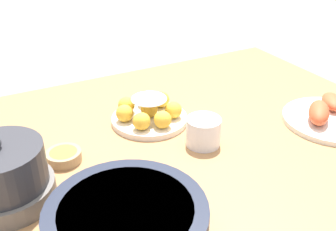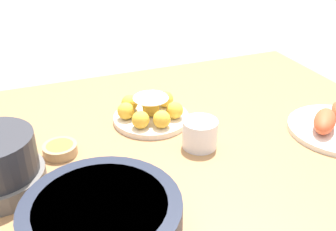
# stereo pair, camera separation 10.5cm
# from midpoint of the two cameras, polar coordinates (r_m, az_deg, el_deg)

# --- Properties ---
(dining_table) EXTENTS (1.23, 0.96, 0.71)m
(dining_table) POSITION_cam_midpoint_polar(r_m,az_deg,el_deg) (1.09, -0.03, -7.08)
(dining_table) COLOR #A87547
(dining_table) RESTS_ON ground_plane
(cake_plate) EXTENTS (0.21, 0.21, 0.08)m
(cake_plate) POSITION_cam_midpoint_polar(r_m,az_deg,el_deg) (1.09, -5.55, 0.37)
(cake_plate) COLOR silver
(cake_plate) RESTS_ON dining_table
(serving_bowl) EXTENTS (0.29, 0.29, 0.08)m
(serving_bowl) POSITION_cam_midpoint_polar(r_m,az_deg,el_deg) (0.73, -10.23, -15.36)
(serving_bowl) COLOR #232838
(serving_bowl) RESTS_ON dining_table
(sauce_bowl) EXTENTS (0.08, 0.08, 0.03)m
(sauce_bowl) POSITION_cam_midpoint_polar(r_m,az_deg,el_deg) (0.98, -17.90, -5.71)
(sauce_bowl) COLOR tan
(sauce_bowl) RESTS_ON dining_table
(seafood_platter) EXTENTS (0.26, 0.26, 0.07)m
(seafood_platter) POSITION_cam_midpoint_polar(r_m,az_deg,el_deg) (1.16, 20.40, -0.14)
(seafood_platter) COLOR silver
(seafood_platter) RESTS_ON dining_table
(cup_far) EXTENTS (0.09, 0.09, 0.07)m
(cup_far) POSITION_cam_midpoint_polar(r_m,az_deg,el_deg) (0.98, 2.12, -2.45)
(cup_far) COLOR white
(cup_far) RESTS_ON dining_table
(warming_pot) EXTENTS (0.20, 0.20, 0.15)m
(warming_pot) POSITION_cam_midpoint_polar(r_m,az_deg,el_deg) (0.88, -26.04, -8.06)
(warming_pot) COLOR #66605B
(warming_pot) RESTS_ON dining_table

